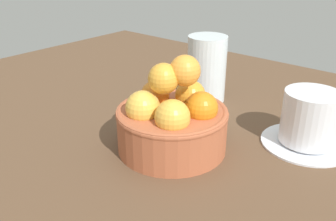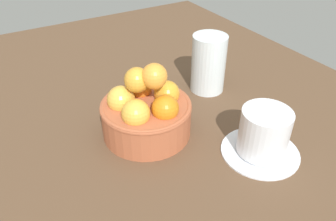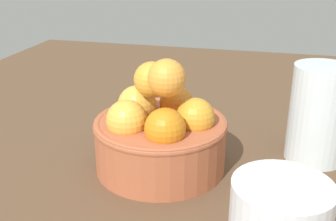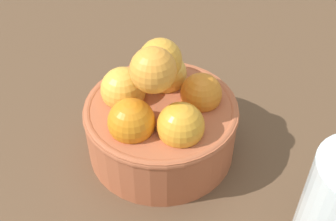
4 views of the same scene
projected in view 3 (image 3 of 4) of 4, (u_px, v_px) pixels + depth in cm
name	position (u px, v px, depth cm)	size (l,w,h in cm)	color
ground_plane	(161.00, 179.00, 50.30)	(122.57, 97.78, 3.57)	brown
terracotta_bowl	(160.00, 132.00, 47.90)	(15.45, 15.45, 13.64)	#AD5938
water_glass	(319.00, 114.00, 49.40)	(7.01, 7.01, 11.90)	silver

